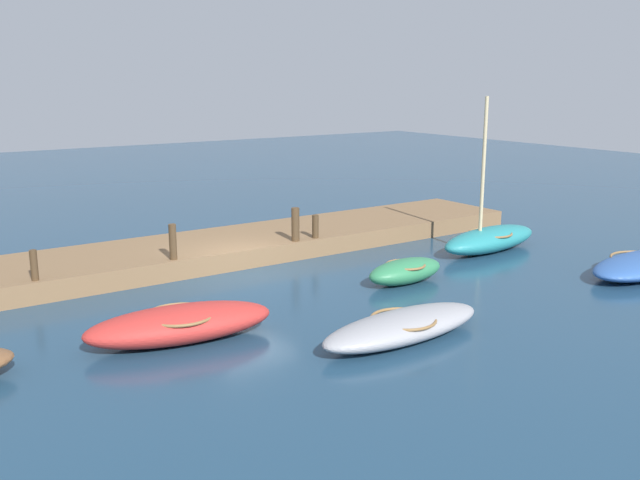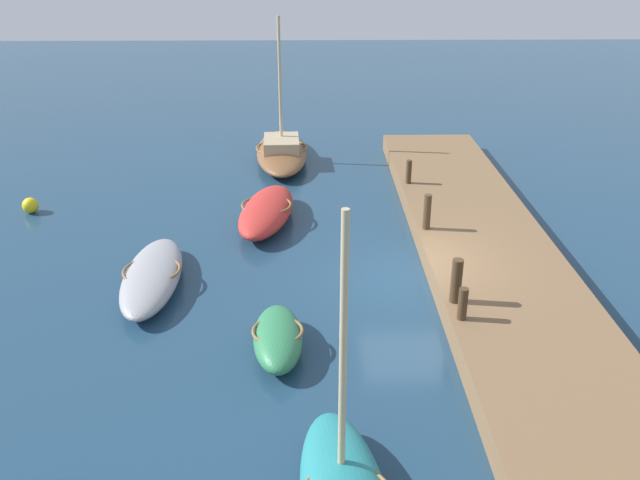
# 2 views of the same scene
# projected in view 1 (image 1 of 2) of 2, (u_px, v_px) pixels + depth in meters

# --- Properties ---
(ground_plane) EXTENTS (84.00, 84.00, 0.00)m
(ground_plane) POSITION_uv_depth(u_px,v_px,m) (247.00, 274.00, 21.23)
(ground_plane) COLOR navy
(dock_platform) EXTENTS (23.58, 3.66, 0.60)m
(dock_platform) POSITION_uv_depth(u_px,v_px,m) (212.00, 249.00, 23.02)
(dock_platform) COLOR brown
(dock_platform) RESTS_ON ground_plane
(rowboat_red) EXTENTS (4.44, 2.16, 0.82)m
(rowboat_red) POSITION_uv_depth(u_px,v_px,m) (180.00, 324.00, 15.75)
(rowboat_red) COLOR #B72D28
(rowboat_red) RESTS_ON ground_plane
(rowboat_teal) EXTENTS (4.61, 1.86, 5.22)m
(rowboat_teal) POSITION_uv_depth(u_px,v_px,m) (490.00, 238.00, 23.95)
(rowboat_teal) COLOR teal
(rowboat_teal) RESTS_ON ground_plane
(rowboat_grey) EXTENTS (4.49, 1.60, 0.65)m
(rowboat_grey) POSITION_uv_depth(u_px,v_px,m) (403.00, 326.00, 15.84)
(rowboat_grey) COLOR #939399
(rowboat_grey) RESTS_ON ground_plane
(dinghy_green) EXTENTS (2.68, 1.22, 0.70)m
(dinghy_green) POSITION_uv_depth(u_px,v_px,m) (405.00, 271.00, 20.25)
(dinghy_green) COLOR #2D7A4C
(dinghy_green) RESTS_ON ground_plane
(mooring_post_west) EXTENTS (0.21, 0.21, 0.77)m
(mooring_post_west) POSITION_uv_depth(u_px,v_px,m) (315.00, 226.00, 23.24)
(mooring_post_west) COLOR #47331E
(mooring_post_west) RESTS_ON dock_platform
(mooring_post_mid_west) EXTENTS (0.26, 0.26, 1.09)m
(mooring_post_mid_west) POSITION_uv_depth(u_px,v_px,m) (295.00, 224.00, 22.78)
(mooring_post_mid_west) COLOR #47331E
(mooring_post_mid_west) RESTS_ON dock_platform
(mooring_post_mid_east) EXTENTS (0.22, 0.22, 1.05)m
(mooring_post_mid_east) POSITION_uv_depth(u_px,v_px,m) (173.00, 242.00, 20.46)
(mooring_post_mid_east) COLOR #47331E
(mooring_post_mid_east) RESTS_ON dock_platform
(mooring_post_east) EXTENTS (0.19, 0.19, 0.82)m
(mooring_post_east) POSITION_uv_depth(u_px,v_px,m) (34.00, 265.00, 18.36)
(mooring_post_east) COLOR #47331E
(mooring_post_east) RESTS_ON dock_platform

